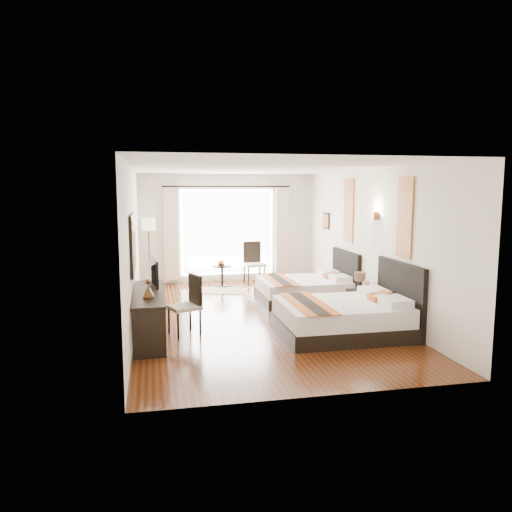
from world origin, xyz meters
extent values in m
cube|color=#3A180A|center=(0.00, 0.00, -0.01)|extent=(4.50, 7.50, 0.01)
cube|color=white|center=(0.00, 0.00, 2.79)|extent=(4.50, 7.50, 0.02)
cube|color=silver|center=(2.25, 0.00, 1.40)|extent=(0.01, 7.50, 2.80)
cube|color=silver|center=(-2.25, 0.00, 1.40)|extent=(0.01, 7.50, 2.80)
cube|color=silver|center=(0.00, 3.75, 1.40)|extent=(4.50, 0.01, 2.80)
cube|color=silver|center=(0.00, -3.75, 1.40)|extent=(4.50, 0.01, 2.80)
cube|color=white|center=(0.00, 3.73, 1.30)|extent=(2.40, 0.02, 2.20)
cube|color=white|center=(0.00, 3.67, 1.30)|extent=(2.30, 0.02, 2.10)
cube|color=beige|center=(-1.45, 3.63, 1.28)|extent=(0.35, 0.14, 2.35)
cube|color=beige|center=(1.45, 3.63, 1.28)|extent=(0.35, 0.14, 2.35)
cube|color=maroon|center=(2.23, -1.43, 1.95)|extent=(0.03, 0.50, 1.35)
cube|color=maroon|center=(2.23, 1.01, 1.95)|extent=(0.03, 0.50, 1.35)
cube|color=#4E311B|center=(2.19, -0.36, 1.92)|extent=(0.10, 0.14, 0.14)
cube|color=black|center=(-2.22, -0.92, 1.55)|extent=(0.04, 1.25, 0.95)
cube|color=white|center=(-2.19, -0.92, 1.55)|extent=(0.01, 1.12, 0.82)
cube|color=black|center=(1.14, -1.43, 0.12)|extent=(2.05, 1.60, 0.25)
cube|color=silver|center=(1.14, -1.43, 0.40)|extent=(1.99, 1.56, 0.30)
cube|color=black|center=(2.20, -1.43, 0.60)|extent=(0.08, 1.60, 1.20)
cube|color=brown|center=(0.56, -1.43, 0.56)|extent=(0.55, 1.66, 0.02)
cube|color=black|center=(1.23, 1.01, 0.11)|extent=(1.86, 1.45, 0.23)
cube|color=silver|center=(1.23, 1.01, 0.36)|extent=(1.80, 1.41, 0.27)
cube|color=black|center=(2.20, 1.01, 0.54)|extent=(0.08, 1.45, 1.09)
cube|color=brown|center=(0.71, 1.01, 0.51)|extent=(0.50, 1.51, 0.02)
cube|color=black|center=(1.96, -0.36, 0.25)|extent=(0.42, 0.52, 0.50)
cylinder|color=black|center=(1.96, -0.30, 0.59)|extent=(0.09, 0.09, 0.18)
cylinder|color=#3E2A1E|center=(1.96, -0.30, 0.76)|extent=(0.21, 0.21, 0.16)
imported|color=black|center=(1.99, -0.54, 0.56)|extent=(0.14, 0.14, 0.13)
cube|color=black|center=(-1.99, -0.92, 0.38)|extent=(0.50, 2.20, 0.76)
imported|color=black|center=(-1.97, -0.37, 0.99)|extent=(0.19, 0.82, 0.47)
cube|color=#B5AE8B|center=(-1.42, -0.89, 0.47)|extent=(0.60, 0.60, 0.06)
cube|color=black|center=(-1.23, -0.81, 0.75)|extent=(0.20, 0.43, 0.52)
cylinder|color=black|center=(-2.00, 3.42, 0.02)|extent=(0.26, 0.26, 0.03)
cylinder|color=#4E311B|center=(-2.00, 3.42, 0.75)|extent=(0.03, 0.03, 1.45)
cylinder|color=beige|center=(-2.00, 3.42, 1.56)|extent=(0.34, 0.34, 0.30)
cylinder|color=black|center=(-0.23, 3.07, 0.27)|extent=(0.47, 0.47, 0.54)
imported|color=#483219|center=(-0.25, 3.07, 0.56)|extent=(0.24, 0.24, 0.05)
cube|color=#B5AE8B|center=(0.63, 3.29, 0.50)|extent=(0.54, 0.54, 0.07)
cube|color=black|center=(0.61, 3.51, 0.79)|extent=(0.47, 0.09, 0.55)
cube|color=tan|center=(-0.33, 2.54, 0.01)|extent=(1.35, 1.11, 0.01)
camera|label=1|loc=(-1.90, -9.08, 2.43)|focal=35.00mm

